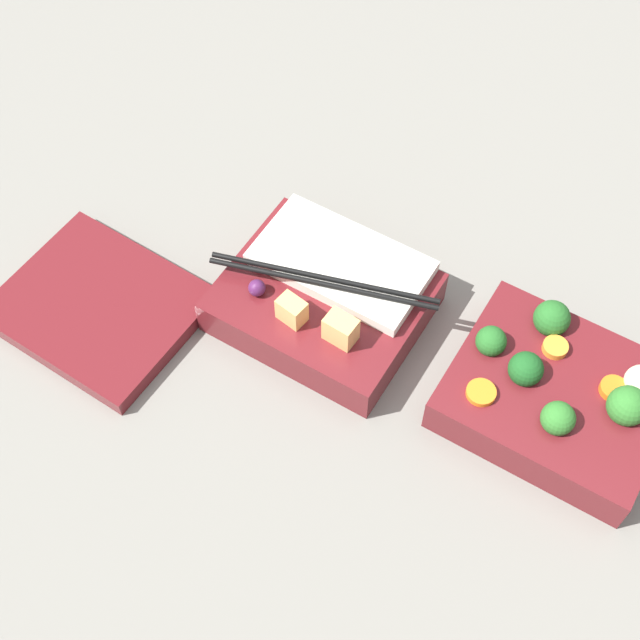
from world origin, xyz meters
TOP-DOWN VIEW (x-y plane):
  - ground_plane at (0.00, 0.00)m, footprint 3.00×3.00m
  - bento_tray_vegetable at (-0.10, 0.00)m, footprint 0.18×0.15m
  - bento_tray_rice at (0.12, 0.02)m, footprint 0.21×0.15m
  - bento_lid at (0.30, 0.13)m, footprint 0.18×0.15m

SIDE VIEW (x-z plane):
  - ground_plane at x=0.00m, z-range 0.00..0.00m
  - bento_lid at x=0.30m, z-range 0.00..0.02m
  - bento_tray_vegetable at x=-0.10m, z-range -0.01..0.06m
  - bento_tray_rice at x=0.12m, z-range -0.01..0.06m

